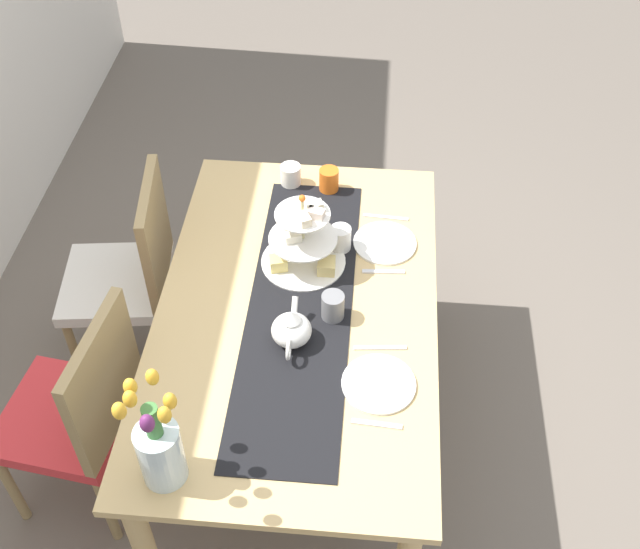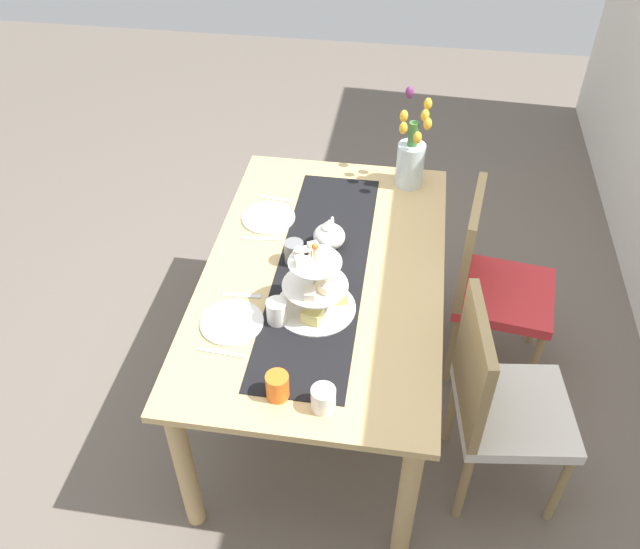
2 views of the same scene
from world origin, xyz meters
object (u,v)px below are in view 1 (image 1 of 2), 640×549
Objects in this scene: dinner_plate_left at (379,384)px; mug_orange at (329,180)px; tiered_cake_stand at (304,243)px; chair_left at (82,410)px; mug_white_text at (340,239)px; cream_jug at (291,175)px; dinner_plate_right at (385,243)px; dining_table at (297,328)px; teapot at (291,329)px; chair_right at (132,270)px; tulip_vase at (159,446)px; knife_right at (386,217)px; knife_left at (380,348)px; mug_grey at (333,306)px; fork_right at (384,272)px; fork_left at (377,424)px.

dinner_plate_left is 2.42× the size of mug_orange.
tiered_cake_stand is 3.20× the size of mug_orange.
chair_left is 1.06m from mug_white_text.
mug_white_text is (-0.35, -0.22, 0.01)m from cream_jug.
dining_table is at bearing 140.09° from dinner_plate_right.
teapot is 0.78m from mug_orange.
chair_right is 1.15m from tulip_vase.
chair_right reaches higher than knife_right.
tulip_vase is at bearing 155.58° from dining_table.
knife_left is at bearing -49.09° from tulip_vase.
dinner_plate_left is 0.32m from mug_grey.
fork_right is 0.50m from mug_orange.
cream_jug is 0.50× the size of knife_right.
knife_left is (-0.00, -0.29, -0.06)m from teapot.
mug_orange is (0.94, -0.75, 0.28)m from chair_left.
dinner_plate_left is 1.00× the size of dinner_plate_right.
fork_left is (-0.29, -0.29, -0.06)m from teapot.
mug_white_text is at bearing -168.35° from mug_orange.
knife_right is (0.78, 0.00, -0.00)m from dinner_plate_left.
teapot is 2.51× the size of mug_orange.
chair_left reaches higher than dining_table.
mug_white_text is at bearing -55.56° from tiered_cake_stand.
fork_left is (-0.13, -0.98, 0.24)m from chair_left.
fork_left is at bearing 180.00° from dinner_plate_right.
cream_jug reaches higher than dining_table.
fork_right is at bearing -152.54° from mug_orange.
fork_left reaches higher than dining_table.
chair_left reaches higher than dinner_plate_left.
tiered_cake_stand is 0.71× the size of tulip_vase.
dining_table is at bearing 33.01° from fork_left.
dinner_plate_right reaches higher than fork_right.
dinner_plate_right is (0.64, 0.00, 0.00)m from dinner_plate_left.
tiered_cake_stand is at bearing -0.47° from teapot.
tiered_cake_stand is 2.03× the size of fork_left.
mug_grey is at bearing 21.46° from fork_left.
dining_table is at bearing 44.12° from dinner_plate_left.
fork_right is 0.20m from mug_white_text.
tiered_cake_stand is at bearing 85.01° from fork_right.
chair_left is at bearing 128.97° from knife_right.
tulip_vase is at bearing 152.94° from knife_right.
chair_right is 9.58× the size of mug_orange.
cream_jug is at bearing -63.10° from chair_right.
dinner_plate_right is at bearing -66.91° from tiered_cake_stand.
mug_white_text is at bearing 12.14° from fork_left.
chair_right reaches higher than dinner_plate_left.
cream_jug is 0.37× the size of dinner_plate_left.
mug_orange is at bearing -7.45° from tiered_cake_stand.
fork_right is 0.88× the size of knife_right.
tiered_cake_stand is 0.42m from mug_orange.
cream_jug is at bearing 21.76° from dinner_plate_left.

